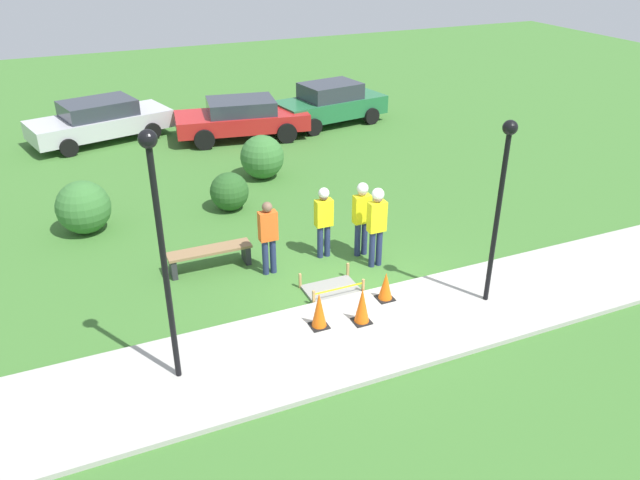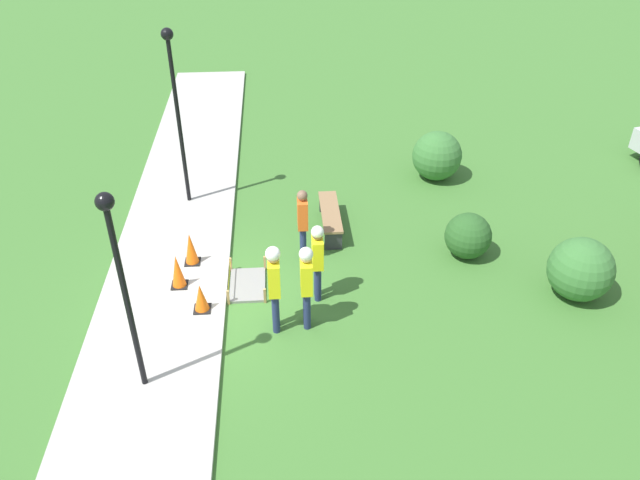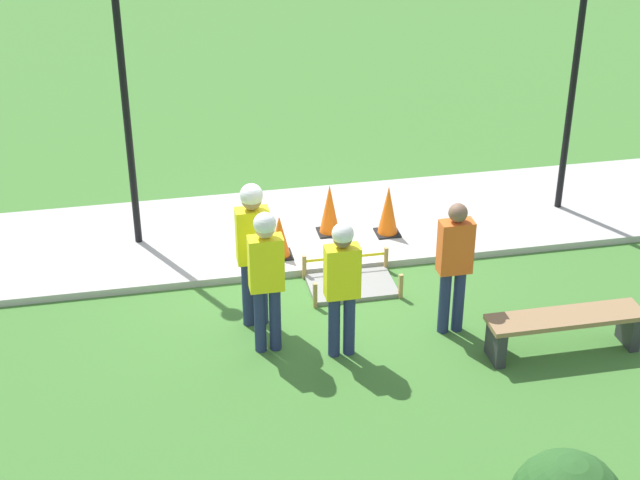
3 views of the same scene
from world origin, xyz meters
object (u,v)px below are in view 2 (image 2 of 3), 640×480
Objects in this scene: park_bench at (330,216)px; lamppost_near at (119,267)px; traffic_cone_near_patch at (191,248)px; worker_supervisor at (318,256)px; traffic_cone_far_patch at (177,271)px; worker_assistant at (274,281)px; bystander_in_orange_shirt at (303,221)px; worker_trainee at (306,280)px; lamppost_far at (175,95)px; traffic_cone_sidewalk_edge at (201,298)px.

park_bench is 0.50× the size of lamppost_near.
traffic_cone_near_patch is 3.03m from worker_supervisor.
traffic_cone_far_patch is 0.20× the size of lamppost_near.
worker_assistant is 2.41m from bystander_in_orange_shirt.
traffic_cone_far_patch is at bearing -116.49° from worker_trainee.
traffic_cone_near_patch is 0.17× the size of lamppost_far.
worker_supervisor is 0.95× the size of worker_trainee.
traffic_cone_sidewalk_edge is 0.14× the size of lamppost_far.
lamppost_near is at bearing -1.20° from lamppost_far.
traffic_cone_near_patch is at bearing -67.63° from park_bench.
traffic_cone_sidewalk_edge is 5.13m from lamppost_far.
worker_assistant reaches higher than worker_supervisor.
worker_trainee reaches higher than traffic_cone_far_patch.
worker_assistant reaches higher than worker_trainee.
worker_trainee reaches higher than worker_supervisor.
lamppost_far is at bearing -133.28° from bystander_in_orange_shirt.
traffic_cone_far_patch is 0.40× the size of park_bench.
lamppost_near is 0.87× the size of lamppost_far.
lamppost_near is (1.41, -2.90, 1.49)m from worker_trainee.
worker_supervisor reaches higher than bystander_in_orange_shirt.
traffic_cone_far_patch is at bearing -57.75° from park_bench.
lamppost_far reaches higher than worker_assistant.
park_bench is 3.58m from worker_trainee.
traffic_cone_sidewalk_edge is at bearing -43.82° from park_bench.
worker_trainee reaches higher than traffic_cone_near_patch.
worker_trainee is at bearing 48.80° from traffic_cone_near_patch.
park_bench is 0.43× the size of lamppost_far.
park_bench is at bearing 148.68° from bystander_in_orange_shirt.
worker_assistant is at bearing 55.83° from traffic_cone_far_patch.
bystander_in_orange_shirt is at bearing 109.81° from traffic_cone_far_patch.
traffic_cone_near_patch reaches higher than park_bench.
traffic_cone_far_patch is at bearing 2.53° from lamppost_far.
worker_assistant is 1.05× the size of worker_trainee.
traffic_cone_near_patch is 0.40× the size of park_bench.
traffic_cone_near_patch is at bearing -115.53° from worker_supervisor.
lamppost_far reaches higher than traffic_cone_near_patch.
traffic_cone_near_patch is 0.41× the size of worker_trainee.
worker_supervisor reaches higher than traffic_cone_near_patch.
worker_supervisor is (-0.35, 2.34, 0.63)m from traffic_cone_sidewalk_edge.
traffic_cone_far_patch is 2.53m from worker_assistant.
park_bench is (-2.12, 3.36, -0.11)m from traffic_cone_far_patch.
bystander_in_orange_shirt reaches higher than traffic_cone_near_patch.
traffic_cone_near_patch is 2.92m from worker_assistant.
worker_trainee is at bearing -17.66° from worker_supervisor.
lamppost_far is (-3.60, -0.16, 2.43)m from traffic_cone_far_patch.
worker_supervisor is (2.59, -0.48, 0.67)m from park_bench.
worker_assistant is at bearing 69.52° from traffic_cone_sidewalk_edge.
worker_supervisor is 1.44m from bystander_in_orange_shirt.
traffic_cone_sidewalk_edge is at bearing -103.17° from worker_trainee.
traffic_cone_sidewalk_edge is at bearing -81.45° from worker_supervisor.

